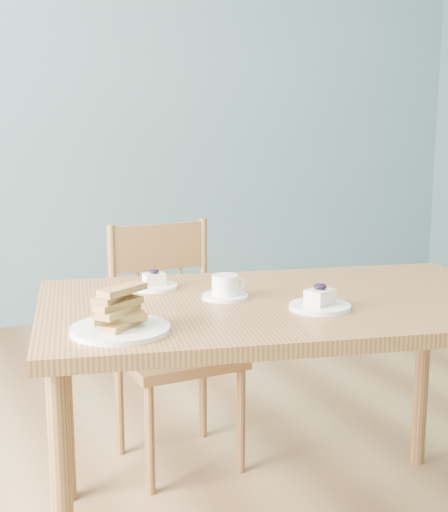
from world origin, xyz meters
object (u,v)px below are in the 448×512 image
at_px(dining_chair, 173,343).
at_px(coffee_cup, 226,288).
at_px(cheesecake_plate_near, 320,302).
at_px(cheesecake_plate_far, 154,283).
at_px(biscotti_plate, 120,317).
at_px(dining_table, 282,324).

xyz_separation_m(dining_chair, coffee_cup, (-0.02, -0.49, 0.31)).
height_order(dining_chair, cheesecake_plate_near, dining_chair).
bearing_deg(cheesecake_plate_far, cheesecake_plate_near, -50.56).
distance_m(cheesecake_plate_near, biscotti_plate, 0.54).
xyz_separation_m(dining_table, cheesecake_plate_far, (-0.28, 0.27, 0.09)).
relative_size(cheesecake_plate_near, coffee_cup, 1.24).
distance_m(dining_table, cheesecake_plate_near, 0.16).
xyz_separation_m(dining_chair, cheesecake_plate_far, (-0.16, -0.30, 0.29)).
bearing_deg(biscotti_plate, dining_table, 12.86).
bearing_deg(coffee_cup, dining_chair, 96.81).
bearing_deg(dining_table, coffee_cup, 160.91).
bearing_deg(coffee_cup, dining_table, -22.24).
relative_size(dining_table, cheesecake_plate_near, 9.01).
relative_size(cheesecake_plate_far, biscotti_plate, 0.58).
bearing_deg(cheesecake_plate_near, cheesecake_plate_far, 129.44).
distance_m(dining_chair, cheesecake_plate_far, 0.45).
bearing_deg(dining_chair, cheesecake_plate_far, -121.10).
bearing_deg(biscotti_plate, cheesecake_plate_near, -1.36).
relative_size(coffee_cup, biscotti_plate, 0.56).
bearing_deg(cheesecake_plate_far, coffee_cup, -52.25).
bearing_deg(coffee_cup, biscotti_plate, -142.69).
distance_m(coffee_cup, biscotti_plate, 0.41).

